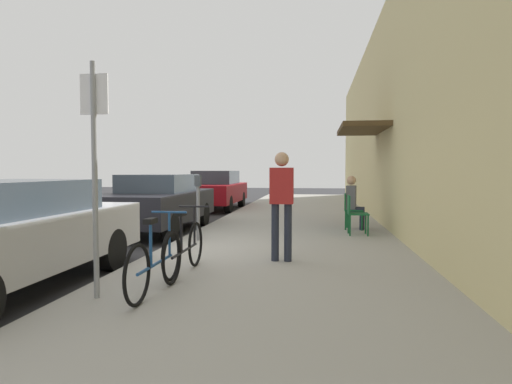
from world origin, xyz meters
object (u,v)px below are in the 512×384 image
(parked_car_1, at_px, (158,202))
(seated_patron_1, at_px, (354,200))
(bicycle_0, at_px, (156,261))
(parked_car_2, at_px, (216,190))
(parked_car_0, at_px, (1,234))
(bicycle_1, at_px, (185,248))
(street_sign, at_px, (95,161))
(parking_meter, at_px, (198,203))
(cafe_chair_1, at_px, (351,208))
(cafe_chair_0, at_px, (354,212))
(pedestrian_standing, at_px, (282,197))

(parked_car_1, relative_size, seated_patron_1, 3.41)
(bicycle_0, bearing_deg, parked_car_2, 99.97)
(parked_car_0, bearing_deg, bicycle_1, 19.25)
(bicycle_0, bearing_deg, parked_car_1, 110.50)
(street_sign, distance_m, bicycle_1, 1.77)
(parking_meter, bearing_deg, cafe_chair_1, 33.82)
(cafe_chair_1, bearing_deg, cafe_chair_0, -90.06)
(cafe_chair_0, distance_m, pedestrian_standing, 3.31)
(parked_car_2, bearing_deg, bicycle_1, -78.86)
(pedestrian_standing, bearing_deg, parking_meter, 136.21)
(street_sign, distance_m, cafe_chair_0, 6.21)
(bicycle_0, xyz_separation_m, cafe_chair_1, (2.68, 5.81, 0.14))
(parked_car_0, xyz_separation_m, parking_meter, (1.55, 3.56, 0.15))
(parked_car_1, relative_size, bicycle_0, 2.57)
(street_sign, bearing_deg, parked_car_2, 97.08)
(bicycle_1, bearing_deg, parking_meter, 102.01)
(bicycle_1, height_order, cafe_chair_1, bicycle_1)
(bicycle_1, height_order, pedestrian_standing, pedestrian_standing)
(cafe_chair_1, xyz_separation_m, pedestrian_standing, (-1.37, -3.90, 0.50))
(bicycle_1, height_order, cafe_chair_0, bicycle_1)
(parked_car_0, relative_size, parked_car_2, 1.00)
(parked_car_1, bearing_deg, pedestrian_standing, -46.94)
(street_sign, relative_size, bicycle_1, 1.52)
(cafe_chair_1, height_order, pedestrian_standing, pedestrian_standing)
(cafe_chair_0, xyz_separation_m, pedestrian_standing, (-1.37, -2.97, 0.50))
(parked_car_0, xyz_separation_m, cafe_chair_1, (4.75, 5.70, -0.12))
(parked_car_1, height_order, parked_car_2, parked_car_2)
(bicycle_1, bearing_deg, pedestrian_standing, 40.48)
(cafe_chair_1, bearing_deg, seated_patron_1, -9.13)
(parked_car_1, relative_size, parking_meter, 3.33)
(parked_car_0, distance_m, parked_car_1, 5.42)
(street_sign, xyz_separation_m, pedestrian_standing, (1.88, 2.23, -0.52))
(cafe_chair_0, bearing_deg, pedestrian_standing, -114.71)
(parking_meter, relative_size, street_sign, 0.51)
(parking_meter, height_order, cafe_chair_1, parking_meter)
(parked_car_2, relative_size, seated_patron_1, 3.41)
(parked_car_2, relative_size, pedestrian_standing, 2.59)
(pedestrian_standing, bearing_deg, bicycle_1, -139.52)
(pedestrian_standing, bearing_deg, parked_car_1, 133.06)
(parked_car_0, height_order, parked_car_2, parked_car_2)
(parked_car_0, height_order, bicycle_0, parked_car_0)
(bicycle_0, bearing_deg, bicycle_1, 84.86)
(street_sign, height_order, cafe_chair_0, street_sign)
(street_sign, xyz_separation_m, cafe_chair_0, (3.25, 5.20, -1.02))
(cafe_chair_0, bearing_deg, cafe_chair_1, 89.94)
(parked_car_2, relative_size, bicycle_0, 2.57)
(parked_car_2, distance_m, seated_patron_1, 7.66)
(parking_meter, bearing_deg, street_sign, -90.72)
(parked_car_2, relative_size, cafe_chair_0, 5.06)
(street_sign, xyz_separation_m, bicycle_0, (0.57, 0.31, -1.16))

